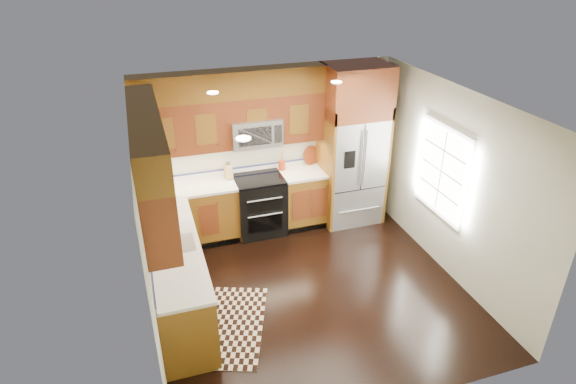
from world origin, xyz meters
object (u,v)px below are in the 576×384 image
object	(u,v)px
refrigerator	(353,146)
utensil_crock	(282,163)
range	(260,205)
rug	(228,325)
knife_block	(228,171)

from	to	relation	value
refrigerator	utensil_crock	distance (m)	1.16
refrigerator	range	bearing A→B (deg)	178.60
rug	utensil_crock	distance (m)	2.82
range	utensil_crock	world-z (taller)	utensil_crock
range	refrigerator	xyz separation A→B (m)	(1.55, -0.04, 0.83)
range	utensil_crock	bearing A→B (deg)	24.86
range	refrigerator	size ratio (longest dim) A/B	0.36
range	knife_block	size ratio (longest dim) A/B	3.41
rug	knife_block	xyz separation A→B (m)	(0.51, 2.17, 1.05)
knife_block	utensil_crock	size ratio (longest dim) A/B	0.88
range	knife_block	bearing A→B (deg)	159.88
range	rug	xyz separation A→B (m)	(-0.95, -2.01, -0.46)
refrigerator	knife_block	xyz separation A→B (m)	(-1.99, 0.20, -0.25)
range	utensil_crock	size ratio (longest dim) A/B	3.01
rug	utensil_crock	world-z (taller)	utensil_crock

